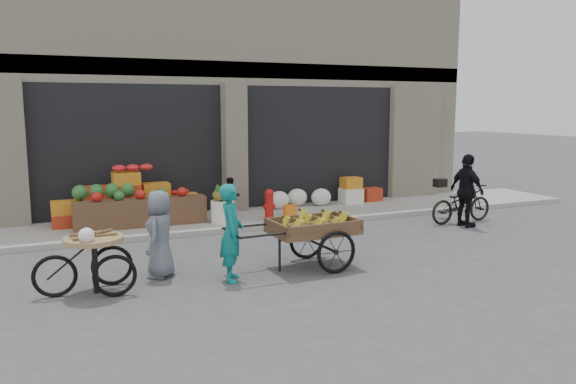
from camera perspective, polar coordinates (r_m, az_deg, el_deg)
name	(u,v)px	position (r m, az deg, el deg)	size (l,w,h in m)	color
ground	(327,265)	(9.72, 3.94, -7.44)	(80.00, 80.00, 0.00)	#424244
sidewalk	(247,219)	(13.38, -4.19, -2.71)	(18.00, 2.20, 0.12)	gray
building	(201,83)	(16.89, -8.83, 10.87)	(14.00, 6.45, 7.00)	beige
fruit_display	(137,198)	(12.95, -15.05, -0.61)	(3.10, 1.12, 1.24)	#A72E17
pineapple_bin	(223,212)	(12.62, -6.66, -2.00)	(0.52, 0.52, 0.50)	silver
fire_hydrant	(269,203)	(12.91, -1.93, -1.11)	(0.22, 0.22, 0.71)	#A5140F
orange_bucket	(290,212)	(13.10, 0.19, -2.00)	(0.32, 0.32, 0.30)	orange
right_bay_goods	(333,194)	(14.90, 4.55, -0.18)	(3.35, 0.60, 0.70)	silver
seated_person	(231,197)	(13.27, -5.78, -0.52)	(0.45, 0.35, 0.93)	black
banana_cart	(310,225)	(9.42, 2.29, -3.36)	(2.45, 1.10, 1.01)	brown
vendor_woman	(231,233)	(8.74, -5.76, -4.13)	(0.56, 0.37, 1.53)	#0E726F
tricycle_cart	(94,255)	(8.64, -19.10, -6.09)	(1.43, 0.88, 0.95)	#9E7F51
vendor_grey	(160,234)	(9.14, -12.87, -4.18)	(0.68, 0.44, 1.39)	slate
bicycle	(461,204)	(13.71, 17.18, -1.14)	(0.60, 1.72, 0.90)	black
cyclist	(467,191)	(13.23, 17.72, 0.13)	(0.97, 0.40, 1.65)	black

